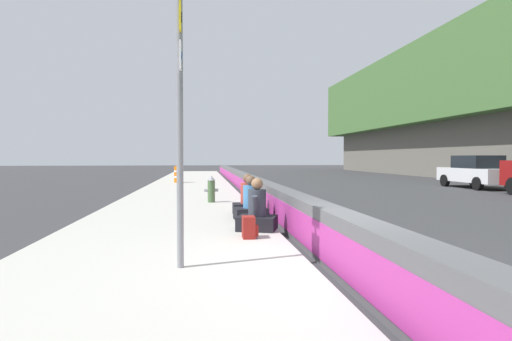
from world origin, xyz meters
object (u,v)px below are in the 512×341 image
at_px(seated_person_rear, 248,202).
at_px(backpack, 249,227).
at_px(fire_hydrant, 211,189).
at_px(construction_barrel, 179,174).
at_px(seated_person_middle, 251,206).
at_px(seated_person_foreground, 257,214).
at_px(parked_car_fourth, 476,172).
at_px(route_sign_post, 180,113).

xyz_separation_m(seated_person_rear, backpack, (-3.25, 0.31, -0.13)).
bearing_deg(seated_person_rear, fire_hydrant, 15.64).
xyz_separation_m(backpack, construction_barrel, (17.60, 2.24, 0.28)).
relative_size(seated_person_middle, seated_person_rear, 1.00).
xyz_separation_m(seated_person_foreground, seated_person_middle, (1.43, -0.03, -0.00)).
xyz_separation_m(seated_person_middle, parked_car_fourth, (10.75, -13.06, 0.40)).
bearing_deg(route_sign_post, construction_barrel, 3.22).
height_order(route_sign_post, fire_hydrant, route_sign_post).
bearing_deg(seated_person_rear, route_sign_post, 164.47).
height_order(seated_person_foreground, seated_person_middle, seated_person_foreground).
distance_m(seated_person_foreground, construction_barrel, 16.94).
distance_m(fire_hydrant, seated_person_middle, 4.17).
height_order(route_sign_post, construction_barrel, route_sign_post).
relative_size(fire_hydrant, backpack, 2.20).
height_order(route_sign_post, parked_car_fourth, route_sign_post).
height_order(seated_person_middle, parked_car_fourth, parked_car_fourth).
bearing_deg(seated_person_rear, parked_car_fourth, -53.13).
relative_size(seated_person_middle, construction_barrel, 1.10).
relative_size(seated_person_rear, construction_barrel, 1.11).
xyz_separation_m(route_sign_post, parked_car_fourth, (14.99, -14.48, -1.35)).
distance_m(seated_person_rear, construction_barrel, 14.58).
bearing_deg(construction_barrel, seated_person_middle, -170.66).
relative_size(seated_person_foreground, backpack, 2.66).
bearing_deg(fire_hydrant, seated_person_foreground, -171.59).
bearing_deg(fire_hydrant, parked_car_fourth, -64.40).
relative_size(route_sign_post, seated_person_middle, 3.43).
relative_size(fire_hydrant, parked_car_fourth, 0.20).
bearing_deg(seated_person_foreground, construction_barrel, 8.46).
height_order(seated_person_rear, backpack, seated_person_rear).
height_order(fire_hydrant, seated_person_foreground, seated_person_foreground).
bearing_deg(construction_barrel, backpack, -172.76).
height_order(construction_barrel, parked_car_fourth, parked_car_fourth).
distance_m(seated_person_rear, backpack, 3.27).
bearing_deg(construction_barrel, seated_person_foreground, -171.54).
distance_m(seated_person_foreground, backpack, 0.90).
bearing_deg(parked_car_fourth, route_sign_post, 135.98).
relative_size(fire_hydrant, seated_person_middle, 0.84).
relative_size(seated_person_rear, parked_car_fourth, 0.23).
xyz_separation_m(route_sign_post, seated_person_rear, (5.21, -1.45, -1.74)).
bearing_deg(route_sign_post, seated_person_middle, -18.53).
xyz_separation_m(seated_person_foreground, construction_barrel, (16.76, 2.49, 0.15)).
xyz_separation_m(seated_person_foreground, seated_person_rear, (2.40, -0.06, -0.00)).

